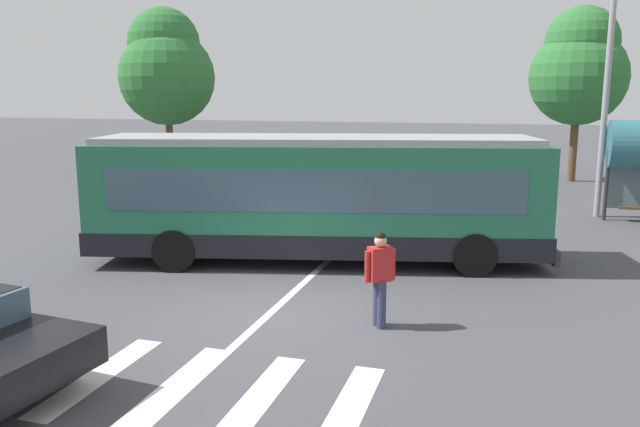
# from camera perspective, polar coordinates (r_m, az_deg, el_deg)

# --- Properties ---
(ground_plane) EXTENTS (160.00, 160.00, 0.00)m
(ground_plane) POSITION_cam_1_polar(r_m,az_deg,el_deg) (12.13, -3.76, -8.93)
(ground_plane) COLOR #47474C
(city_transit_bus) EXTENTS (11.22, 5.00, 3.06)m
(city_transit_bus) POSITION_cam_1_polar(r_m,az_deg,el_deg) (15.48, -0.27, 1.47)
(city_transit_bus) COLOR black
(city_transit_bus) RESTS_ON ground_plane
(pedestrian_crossing_street) EXTENTS (0.49, 0.45, 1.72)m
(pedestrian_crossing_street) POSITION_cam_1_polar(r_m,az_deg,el_deg) (11.22, 5.38, -5.40)
(pedestrian_crossing_street) COLOR #333856
(pedestrian_crossing_street) RESTS_ON ground_plane
(parked_car_red) EXTENTS (2.20, 4.64, 1.35)m
(parked_car_red) POSITION_cam_1_polar(r_m,az_deg,el_deg) (29.62, -5.44, 4.24)
(parked_car_red) COLOR black
(parked_car_red) RESTS_ON ground_plane
(parked_car_charcoal) EXTENTS (2.10, 4.60, 1.35)m
(parked_car_charcoal) POSITION_cam_1_polar(r_m,az_deg,el_deg) (28.75, -0.31, 4.09)
(parked_car_charcoal) COLOR black
(parked_car_charcoal) RESTS_ON ground_plane
(parked_car_white) EXTENTS (2.27, 4.66, 1.35)m
(parked_car_white) POSITION_cam_1_polar(r_m,az_deg,el_deg) (28.39, 5.17, 3.97)
(parked_car_white) COLOR black
(parked_car_white) RESTS_ON ground_plane
(parked_car_teal) EXTENTS (2.03, 4.58, 1.35)m
(parked_car_teal) POSITION_cam_1_polar(r_m,az_deg,el_deg) (28.29, 10.58, 3.80)
(parked_car_teal) COLOR black
(parked_car_teal) RESTS_ON ground_plane
(parked_car_silver) EXTENTS (2.01, 4.57, 1.35)m
(parked_car_silver) POSITION_cam_1_polar(r_m,az_deg,el_deg) (27.56, 16.20, 3.38)
(parked_car_silver) COLOR black
(parked_car_silver) RESTS_ON ground_plane
(twin_arm_street_lamp) EXTENTS (4.16, 0.32, 9.00)m
(twin_arm_street_lamp) POSITION_cam_1_polar(r_m,az_deg,el_deg) (23.02, 24.51, 13.35)
(twin_arm_street_lamp) COLOR #939399
(twin_arm_street_lamp) RESTS_ON ground_plane
(background_tree_left) EXTENTS (4.82, 4.82, 8.37)m
(background_tree_left) POSITION_cam_1_polar(r_m,az_deg,el_deg) (34.01, -13.60, 12.58)
(background_tree_left) COLOR brown
(background_tree_left) RESTS_ON ground_plane
(background_tree_right) EXTENTS (4.39, 4.39, 7.99)m
(background_tree_right) POSITION_cam_1_polar(r_m,az_deg,el_deg) (32.11, 22.20, 12.02)
(background_tree_right) COLOR brown
(background_tree_right) RESTS_ON ground_plane
(crosswalk_painted_stripes) EXTENTS (5.46, 2.78, 0.01)m
(crosswalk_painted_stripes) POSITION_cam_1_polar(r_m,az_deg,el_deg) (9.52, -12.80, -14.85)
(crosswalk_painted_stripes) COLOR silver
(crosswalk_painted_stripes) RESTS_ON ground_plane
(lane_center_line) EXTENTS (0.16, 24.00, 0.01)m
(lane_center_line) POSITION_cam_1_polar(r_m,az_deg,el_deg) (13.97, -1.50, -6.23)
(lane_center_line) COLOR silver
(lane_center_line) RESTS_ON ground_plane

